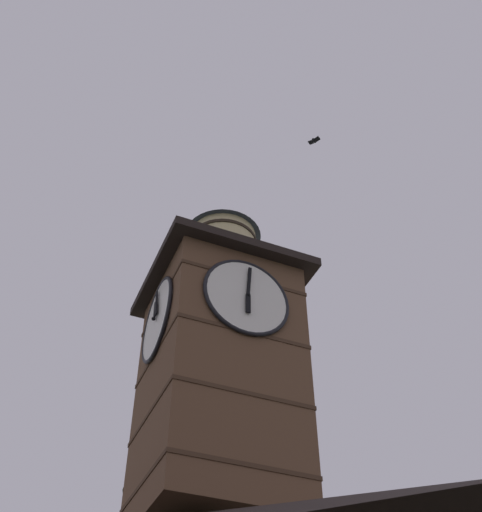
# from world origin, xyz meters

# --- Properties ---
(clock_tower) EXTENTS (4.01, 4.01, 9.67)m
(clock_tower) POSITION_xyz_m (-0.38, -1.68, 10.45)
(clock_tower) COLOR brown
(clock_tower) RESTS_ON building_main
(flying_bird_high) EXTENTS (0.40, 0.49, 0.14)m
(flying_bird_high) POSITION_xyz_m (-4.13, -1.98, 21.74)
(flying_bird_high) COLOR black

